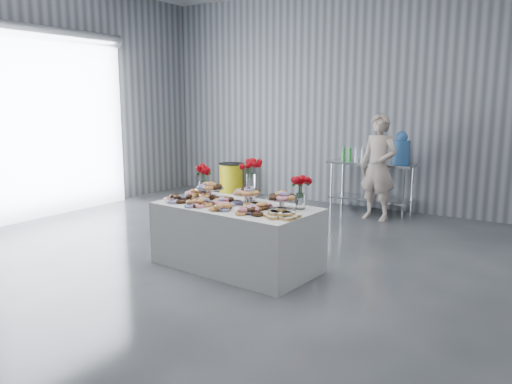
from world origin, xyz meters
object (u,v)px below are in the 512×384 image
display_table (236,236)px  prep_table (371,178)px  water_jug (401,149)px  person (378,167)px  trash_barrel (231,179)px

display_table → prep_table: prep_table is taller
water_jug → person: 0.58m
display_table → person: 3.35m
prep_table → water_jug: size_ratio=2.71×
person → trash_barrel: size_ratio=2.62×
display_table → water_jug: 3.89m
water_jug → display_table: bearing=-101.9°
display_table → person: size_ratio=1.08×
person → trash_barrel: person is taller
prep_table → trash_barrel: size_ratio=2.24×
display_table → trash_barrel: (-2.77, 3.73, -0.04)m
prep_table → trash_barrel: 3.07m
prep_table → person: bearing=-59.0°
water_jug → trash_barrel: water_jug is taller
prep_table → person: 0.59m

